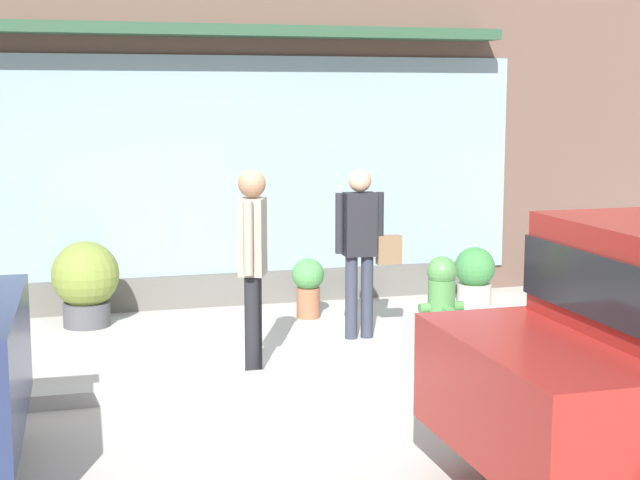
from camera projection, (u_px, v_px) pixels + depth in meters
name	position (u px, v px, depth m)	size (l,w,h in m)	color
ground_plane	(255.00, 381.00, 7.93)	(60.00, 60.00, 0.00)	#B2AFA8
curb_strip	(260.00, 381.00, 7.73)	(14.00, 0.24, 0.12)	#B2B2AD
storefront	(194.00, 95.00, 10.62)	(14.00, 0.81, 4.78)	brown
fire_hydrant	(441.00, 302.00, 8.97)	(0.44, 0.41, 0.86)	#4C8C47
pedestrian_with_handbag	(362.00, 241.00, 9.22)	(0.65, 0.22, 1.65)	#333847
pedestrian_passerby	(253.00, 256.00, 8.00)	(0.29, 0.43, 1.74)	#232328
potted_plant_window_center	(86.00, 281.00, 9.77)	(0.68, 0.68, 0.88)	#4C4C51
potted_plant_doorstep	(308.00, 284.00, 10.16)	(0.34, 0.34, 0.64)	#9E6042
potted_plant_by_entrance	(475.00, 274.00, 10.82)	(0.46, 0.46, 0.65)	#B7B2A3
potted_plant_window_right	(549.00, 270.00, 11.43)	(0.33, 0.33, 0.53)	#33473D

